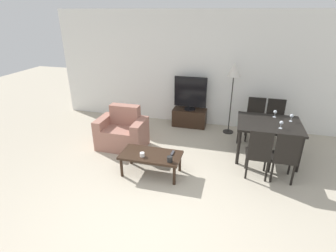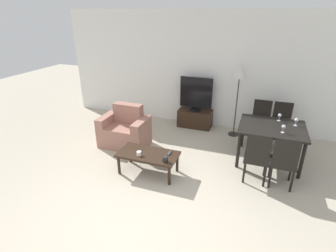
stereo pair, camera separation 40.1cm
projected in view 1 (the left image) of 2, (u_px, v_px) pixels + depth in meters
ground_plane at (144, 223)px, 3.57m from camera, size 18.00×18.00×0.00m
wall_back at (194, 70)px, 6.28m from camera, size 7.02×0.06×2.70m
armchair at (123, 133)px, 5.47m from camera, size 0.99×0.65×0.86m
tv_stand at (189, 118)px, 6.51m from camera, size 0.82×0.39×0.43m
tv at (190, 93)px, 6.26m from camera, size 0.78×0.27×0.81m
coffee_table at (151, 156)px, 4.53m from camera, size 1.05×0.53×0.39m
dining_table at (269, 127)px, 4.96m from camera, size 1.16×0.98×0.72m
dining_chair_near at (259, 152)px, 4.35m from camera, size 0.40×0.40×0.92m
dining_chair_far at (275, 119)px, 5.68m from camera, size 0.40×0.40×0.92m
dining_chair_near_right at (285, 155)px, 4.26m from camera, size 0.40×0.40×0.92m
dining_chair_far_left at (255, 117)px, 5.77m from camera, size 0.40×0.40×0.92m
floor_lamp at (234, 74)px, 5.67m from camera, size 0.29×0.29×1.65m
remote_primary at (172, 153)px, 4.52m from camera, size 0.04×0.15×0.02m
cup_white_near at (142, 155)px, 4.42m from camera, size 0.08×0.08×0.07m
cup_colored_far at (170, 159)px, 4.26m from camera, size 0.09×0.09×0.09m
wine_glass_left at (275, 112)px, 5.13m from camera, size 0.07×0.07×0.15m
wine_glass_center at (292, 116)px, 4.94m from camera, size 0.07×0.07×0.15m
wine_glass_right at (281, 123)px, 4.64m from camera, size 0.07×0.07×0.15m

